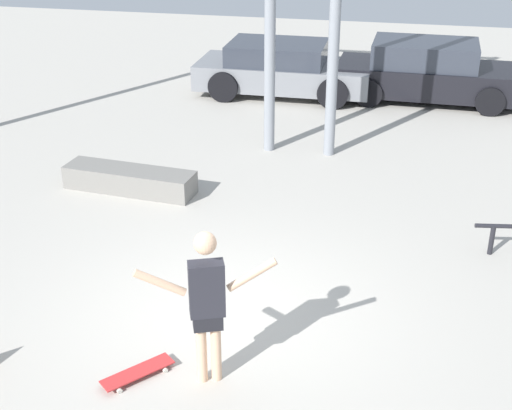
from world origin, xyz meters
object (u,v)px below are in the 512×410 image
at_px(skateboard, 138,372).
at_px(skateboarder, 207,299).
at_px(parked_car_black, 429,72).
at_px(grind_box, 130,180).
at_px(parked_car_grey, 282,69).

bearing_deg(skateboard, skateboarder, -39.49).
distance_m(skateboarder, skateboard, 1.21).
bearing_deg(parked_car_black, skateboarder, -100.49).
xyz_separation_m(skateboard, grind_box, (-1.83, 4.49, 0.13)).
bearing_deg(skateboarder, parked_car_black, 56.47).
relative_size(skateboard, parked_car_black, 0.18).
bearing_deg(parked_car_grey, grind_box, -104.32).
bearing_deg(skateboarder, parked_car_grey, 74.49).
bearing_deg(grind_box, skateboarder, -59.39).
bearing_deg(grind_box, parked_car_black, 52.03).
bearing_deg(parked_car_black, grind_box, -126.49).
xyz_separation_m(skateboarder, parked_car_black, (2.23, 10.53, -0.36)).
relative_size(skateboarder, skateboard, 2.36).
height_order(grind_box, parked_car_black, parked_car_black).
bearing_deg(parked_car_grey, skateboarder, -84.14).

